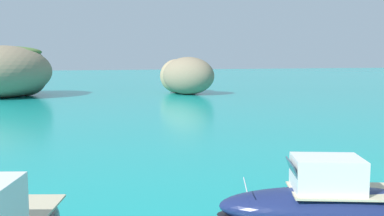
% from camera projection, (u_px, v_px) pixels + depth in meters
% --- Properties ---
extents(islet_large, '(17.47, 18.48, 7.09)m').
position_uv_depth(islet_large, '(6.00, 71.00, 62.89)').
color(islet_large, '#756651').
rests_on(islet_large, ground).
extents(islet_small, '(9.87, 12.99, 5.55)m').
position_uv_depth(islet_small, '(184.00, 77.00, 67.28)').
color(islet_small, '#84755B').
rests_on(islet_small, ground).
extents(motorboat_navy, '(8.00, 4.96, 2.27)m').
position_uv_depth(motorboat_navy, '(337.00, 204.00, 14.13)').
color(motorboat_navy, navy).
rests_on(motorboat_navy, ground).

